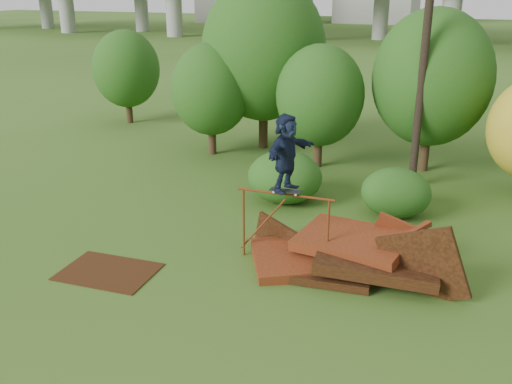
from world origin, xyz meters
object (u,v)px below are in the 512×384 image
at_px(skater, 286,153).
at_px(utility_pole, 427,31).
at_px(flat_plate, 108,272).
at_px(scrap_pile, 349,255).

bearing_deg(skater, utility_pole, -2.61).
distance_m(skater, utility_pole, 8.04).
bearing_deg(flat_plate, skater, 29.20).
distance_m(scrap_pile, flat_plate, 6.08).
height_order(scrap_pile, utility_pole, utility_pole).
height_order(scrap_pile, skater, skater).
xyz_separation_m(skater, flat_plate, (-3.93, -2.20, -2.95)).
xyz_separation_m(scrap_pile, utility_pole, (0.66, 7.11, 5.00)).
bearing_deg(scrap_pile, flat_plate, -156.86).
bearing_deg(utility_pole, scrap_pile, -95.29).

